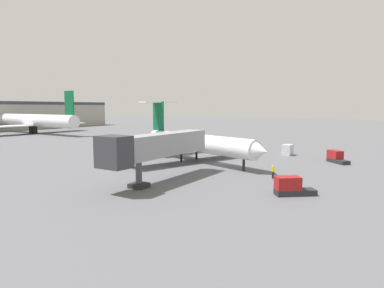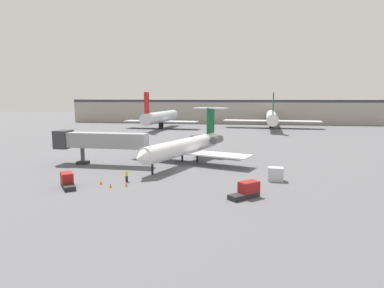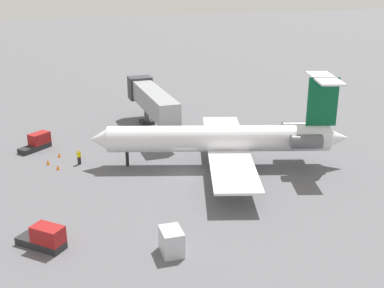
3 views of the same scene
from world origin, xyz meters
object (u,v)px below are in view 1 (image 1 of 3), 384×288
Objects in this scene: cargo_container_uld at (288,150)px; traffic_cone_far at (294,177)px; ground_crew_marshaller at (273,172)px; baggage_tug_lead at (336,157)px; jet_bridge at (153,147)px; baggage_tug_trailing at (291,187)px; regional_jet at (194,142)px; parked_airliner_west_mid at (33,121)px; traffic_cone_near at (281,183)px; traffic_cone_mid at (298,181)px.

traffic_cone_far is at bearing -162.70° from cargo_container_uld.
ground_crew_marshaller is at bearing -169.55° from cargo_container_uld.
baggage_tug_lead reaches higher than ground_crew_marshaller.
traffic_cone_far is at bearing -52.17° from jet_bridge.
baggage_tug_trailing is at bearing -164.24° from cargo_container_uld.
cargo_container_uld reaches higher than traffic_cone_far.
cargo_container_uld is (4.09, 8.79, 0.13)m from baggage_tug_lead.
regional_jet is at bearing 56.02° from baggage_tug_trailing.
parked_airliner_west_mid is at bearing 70.12° from baggage_tug_trailing.
traffic_cone_near is 3.85m from traffic_cone_far.
baggage_tug_trailing reaches higher than traffic_cone_near.
traffic_cone_mid is at bearing 6.80° from baggage_tug_trailing.
jet_bridge is at bearing -115.14° from parked_airliner_west_mid.
regional_jet is 16.12m from jet_bridge.
baggage_tug_trailing reaches higher than ground_crew_marshaller.
baggage_tug_lead is at bearing -31.38° from jet_bridge.
baggage_tug_lead is 1.73× the size of cargo_container_uld.
regional_jet is at bearing 118.11° from baggage_tug_lead.
parked_airliner_west_mid reaches higher than ground_crew_marshaller.
parked_airliner_west_mid reaches higher than regional_jet.
baggage_tug_lead and baggage_tug_trailing have the same top height.
baggage_tug_lead is 9.70m from cargo_container_uld.
cargo_container_uld is at bearing -37.07° from regional_jet.
parked_airliner_west_mid is (36.11, 76.95, -0.01)m from jet_bridge.
ground_crew_marshaller reaches higher than traffic_cone_far.
jet_bridge reaches higher than baggage_tug_lead.
traffic_cone_far is (1.85, 0.87, 0.00)m from traffic_cone_mid.
baggage_tug_trailing reaches higher than traffic_cone_far.
parked_airliner_west_mid reaches higher than cargo_container_uld.
traffic_cone_near is 0.01× the size of parked_airliner_west_mid.
jet_bridge is 30.93m from baggage_tug_lead.
traffic_cone_mid is 2.04m from traffic_cone_far.
traffic_cone_far is (-15.83, 2.59, -0.56)m from baggage_tug_lead.
regional_jet is at bearing -105.69° from parked_airliner_west_mid.
cargo_container_uld is at bearing 17.99° from traffic_cone_mid.
cargo_container_uld is at bearing 65.05° from baggage_tug_lead.
regional_jet is 22.70m from baggage_tug_lead.
baggage_tug_trailing is 28.53m from cargo_container_uld.
ground_crew_marshaller is 91.94m from parked_airliner_west_mid.
baggage_tug_trailing is (2.88, -14.96, -3.44)m from jet_bridge.
jet_bridge is 0.38× the size of parked_airliner_west_mid.
parked_airliner_west_mid is (25.70, 90.36, 3.99)m from traffic_cone_far.
traffic_cone_mid is (-21.77, -7.07, -0.70)m from cargo_container_uld.
regional_jet is 16.06× the size of ground_crew_marshaller.
baggage_tug_lead is 17.77m from traffic_cone_mid.
baggage_tug_lead is at bearing -61.89° from regional_jet.
traffic_cone_near is (-23.72, -5.65, -0.70)m from cargo_container_uld.
baggage_tug_lead is 16.05m from traffic_cone_far.
jet_bridge is 17.45m from traffic_cone_far.
traffic_cone_far is at bearing 11.58° from baggage_tug_trailing.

